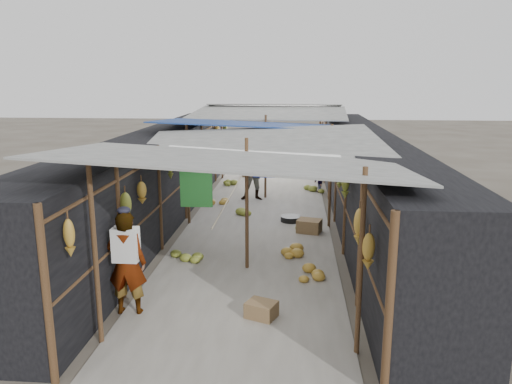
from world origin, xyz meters
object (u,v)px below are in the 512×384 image
(crate_near, at_px, (261,310))
(vendor_seated, at_px, (319,180))
(shopper_blue, at_px, (255,172))
(vendor_elderly, at_px, (127,263))
(black_basin, at_px, (291,219))

(crate_near, bearing_deg, vendor_seated, 104.57)
(crate_near, distance_m, vendor_seated, 9.05)
(crate_near, bearing_deg, shopper_blue, 118.11)
(crate_near, height_order, vendor_elderly, vendor_elderly)
(shopper_blue, bearing_deg, black_basin, -68.58)
(crate_near, relative_size, shopper_blue, 0.26)
(crate_near, relative_size, vendor_elderly, 0.26)
(vendor_elderly, relative_size, vendor_seated, 1.92)
(shopper_blue, distance_m, vendor_seated, 2.38)
(black_basin, relative_size, vendor_seated, 0.60)
(shopper_blue, height_order, vendor_seated, shopper_blue)
(crate_near, height_order, shopper_blue, shopper_blue)
(black_basin, distance_m, shopper_blue, 2.72)
(crate_near, xyz_separation_m, black_basin, (0.40, 5.43, -0.06))
(black_basin, xyz_separation_m, vendor_elderly, (-2.53, -5.41, 0.77))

